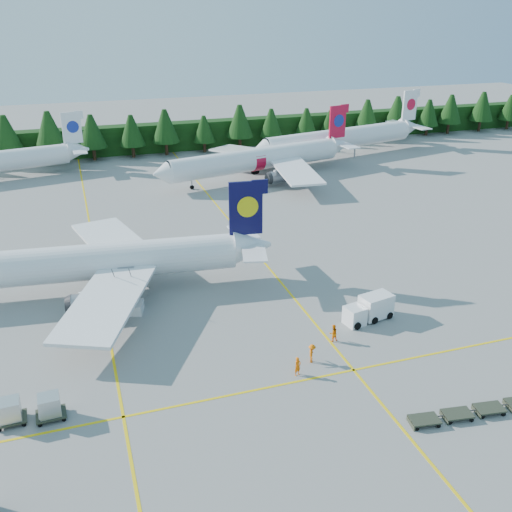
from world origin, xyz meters
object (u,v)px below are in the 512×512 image
object	(u,v)px
airliner_red	(253,160)
service_truck	(368,309)
airliner_navy	(73,264)
airstairs	(123,304)

from	to	relation	value
airliner_red	service_truck	bearing A→B (deg)	-108.00
airliner_navy	airstairs	size ratio (longest dim) A/B	6.62
airliner_navy	service_truck	bearing A→B (deg)	-22.58
airliner_red	airstairs	bearing A→B (deg)	-136.07
airstairs	service_truck	bearing A→B (deg)	-6.95
service_truck	airstairs	bearing A→B (deg)	145.85
airliner_red	service_truck	xyz separation A→B (m)	(-4.72, -52.84, -2.29)
airliner_red	service_truck	distance (m)	53.10
airliner_red	service_truck	world-z (taller)	airliner_red
service_truck	airliner_red	bearing A→B (deg)	73.15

